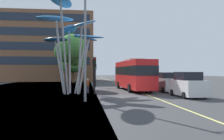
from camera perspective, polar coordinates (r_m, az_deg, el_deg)
The scene contains 15 objects.
ground at distance 20.96m, azimuth 3.75°, elevation -6.88°, with size 120.00×240.00×0.10m.
red_bus at distance 28.58m, azimuth 5.26°, elevation -0.83°, with size 3.12×10.85×3.83m.
leaf_sculpture at distance 24.82m, azimuth -10.05°, elevation 9.31°, with size 7.13×8.41×9.45m.
traffic_light_kerb_near at distance 23.69m, azimuth -4.29°, elevation 0.65°, with size 0.28×0.42×3.80m.
traffic_light_kerb_far at distance 28.35m, azimuth -4.55°, elevation 0.57°, with size 0.28×0.42×3.86m.
traffic_light_island_mid at distance 34.24m, azimuth -4.09°, elevation -0.07°, with size 0.28×0.42×3.44m.
car_parked_near at distance 22.19m, azimuth 18.15°, elevation -3.59°, with size 2.10×4.37×2.29m.
car_parked_mid at distance 27.47m, azimuth 13.28°, elevation -3.01°, with size 1.96×4.37×2.22m.
car_parked_far at distance 33.71m, azimuth 9.43°, elevation -2.69°, with size 2.06×4.17×2.01m.
car_side_street at distance 39.17m, azimuth 7.81°, elevation -2.19°, with size 1.93×4.51×2.29m.
street_lamp at distance 18.27m, azimuth -5.76°, elevation 9.79°, with size 1.44×0.44×8.94m.
tree_pavement_near at distance 32.11m, azimuth -10.00°, elevation 4.84°, with size 4.31×5.23×7.36m.
tree_pavement_far at distance 48.13m, azimuth -9.94°, elevation 2.04°, with size 5.24×5.77×7.39m.
pedestrian at distance 25.07m, azimuth -6.03°, elevation -3.88°, with size 0.34×0.34×1.58m.
backdrop_building at distance 61.56m, azimuth -17.77°, elevation 5.12°, with size 27.43×13.87×16.34m.
Camera 1 is at (-4.45, -20.48, 2.34)m, focal length 37.09 mm.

